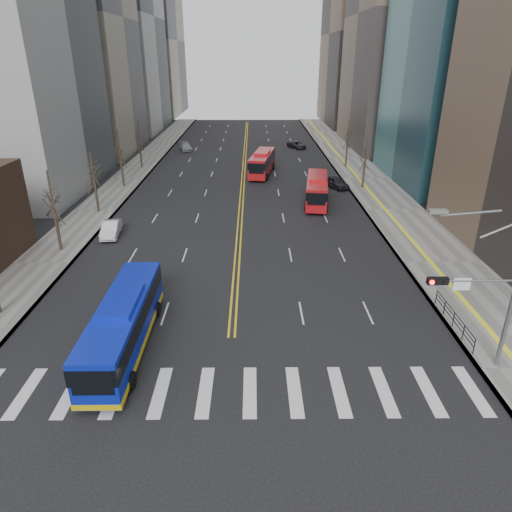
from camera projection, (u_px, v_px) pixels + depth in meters
ground at (228, 392)px, 24.06m from camera, size 220.00×220.00×0.00m
sidewalk_right at (365, 178)px, 65.31m from camera, size 7.00×130.00×0.15m
sidewalk_left at (128, 179)px, 65.07m from camera, size 5.00×130.00×0.15m
crosswalk at (228, 392)px, 24.06m from camera, size 26.70×4.00×0.01m
centerline at (244, 164)px, 74.36m from camera, size 0.55×100.00×0.01m
office_towers at (245, 5)px, 77.04m from camera, size 83.00×134.00×58.00m
signal_mast at (488, 292)px, 24.02m from camera, size 5.37×0.37×9.39m
pedestrian_railing at (454, 317)px, 29.32m from camera, size 0.06×6.06×1.02m
street_trees at (180, 161)px, 53.64m from camera, size 35.20×47.20×7.60m
blue_bus at (123, 323)px, 26.96m from camera, size 2.74×11.56×3.37m
red_bus_near at (317, 188)px, 53.97m from camera, size 3.78×10.49×3.28m
red_bus_far at (262, 162)px, 67.03m from camera, size 4.27×10.95×3.40m
car_white at (111, 229)px, 44.48m from camera, size 2.01×4.51×1.44m
car_dark_mid at (336, 182)px, 60.59m from camera, size 3.41×4.74×1.50m
car_silver at (186, 147)px, 84.44m from camera, size 3.09×4.89×1.32m
car_dark_far at (297, 145)px, 86.43m from camera, size 3.84×5.05×1.27m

